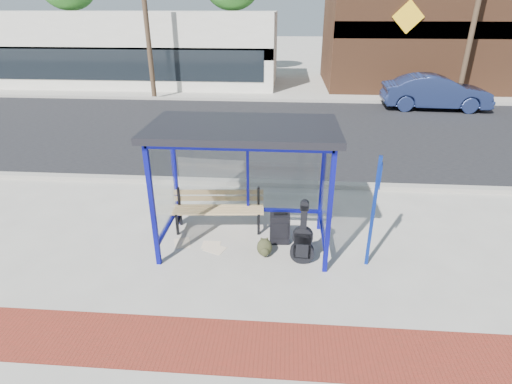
# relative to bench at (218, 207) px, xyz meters

# --- Properties ---
(ground) EXTENTS (120.00, 120.00, 0.00)m
(ground) POSITION_rel_bench_xyz_m (0.61, -0.61, -0.50)
(ground) COLOR #B2ADA0
(ground) RESTS_ON ground
(brick_paver_strip) EXTENTS (60.00, 1.00, 0.01)m
(brick_paver_strip) POSITION_rel_bench_xyz_m (0.61, -3.21, -0.50)
(brick_paver_strip) COLOR maroon
(brick_paver_strip) RESTS_ON ground
(curb_near) EXTENTS (60.00, 0.25, 0.12)m
(curb_near) POSITION_rel_bench_xyz_m (0.61, 2.29, -0.44)
(curb_near) COLOR gray
(curb_near) RESTS_ON ground
(street_asphalt) EXTENTS (60.00, 10.00, 0.00)m
(street_asphalt) POSITION_rel_bench_xyz_m (0.61, 7.39, -0.50)
(street_asphalt) COLOR black
(street_asphalt) RESTS_ON ground
(curb_far) EXTENTS (60.00, 0.25, 0.12)m
(curb_far) POSITION_rel_bench_xyz_m (0.61, 12.49, -0.44)
(curb_far) COLOR gray
(curb_far) RESTS_ON ground
(far_sidewalk) EXTENTS (60.00, 4.00, 0.01)m
(far_sidewalk) POSITION_rel_bench_xyz_m (0.61, 14.39, -0.50)
(far_sidewalk) COLOR #B2ADA0
(far_sidewalk) RESTS_ON ground
(bus_shelter) EXTENTS (3.30, 1.80, 2.42)m
(bus_shelter) POSITION_rel_bench_xyz_m (0.61, -0.54, 1.57)
(bus_shelter) COLOR #0D0F93
(bus_shelter) RESTS_ON ground
(storefront_white) EXTENTS (18.00, 6.04, 4.00)m
(storefront_white) POSITION_rel_bench_xyz_m (-8.39, 17.37, 1.50)
(storefront_white) COLOR silver
(storefront_white) RESTS_ON ground
(storefront_brown) EXTENTS (10.00, 7.08, 6.40)m
(storefront_brown) POSITION_rel_bench_xyz_m (8.61, 17.88, 2.70)
(storefront_brown) COLOR #59331E
(storefront_brown) RESTS_ON ground
(utility_pole_west) EXTENTS (1.60, 0.24, 8.00)m
(utility_pole_west) POSITION_rel_bench_xyz_m (-5.39, 12.79, 3.61)
(utility_pole_west) COLOR #4C3826
(utility_pole_west) RESTS_ON ground
(utility_pole_east) EXTENTS (1.60, 0.24, 8.00)m
(utility_pole_east) POSITION_rel_bench_xyz_m (9.61, 12.79, 3.61)
(utility_pole_east) COLOR #4C3826
(utility_pole_east) RESTS_ON ground
(bench) EXTENTS (1.90, 0.60, 0.88)m
(bench) POSITION_rel_bench_xyz_m (0.00, 0.00, 0.00)
(bench) COLOR black
(bench) RESTS_ON ground
(guitar_bag) EXTENTS (0.44, 0.15, 1.19)m
(guitar_bag) POSITION_rel_bench_xyz_m (1.71, -1.13, -0.06)
(guitar_bag) COLOR black
(guitar_bag) RESTS_ON ground
(suitcase) EXTENTS (0.40, 0.28, 0.67)m
(suitcase) POSITION_rel_bench_xyz_m (1.29, -0.48, -0.19)
(suitcase) COLOR black
(suitcase) RESTS_ON ground
(backpack) EXTENTS (0.31, 0.28, 0.34)m
(backpack) POSITION_rel_bench_xyz_m (1.01, -0.96, -0.34)
(backpack) COLOR #292B18
(backpack) RESTS_ON ground
(sign_post) EXTENTS (0.11, 0.26, 2.09)m
(sign_post) POSITION_rel_bench_xyz_m (2.89, -1.09, 0.68)
(sign_post) COLOR navy
(sign_post) RESTS_ON ground
(newspaper_a) EXTENTS (0.47, 0.42, 0.01)m
(newspaper_a) POSITION_rel_bench_xyz_m (0.05, -0.82, -0.50)
(newspaper_a) COLOR white
(newspaper_a) RESTS_ON ground
(newspaper_b) EXTENTS (0.41, 0.46, 0.01)m
(newspaper_b) POSITION_rel_bench_xyz_m (-0.64, -0.66, -0.50)
(newspaper_b) COLOR white
(newspaper_b) RESTS_ON ground
(newspaper_c) EXTENTS (0.36, 0.28, 0.01)m
(newspaper_c) POSITION_rel_bench_xyz_m (-0.05, -0.68, -0.50)
(newspaper_c) COLOR white
(newspaper_c) RESTS_ON ground
(parked_car) EXTENTS (4.69, 1.83, 1.52)m
(parked_car) POSITION_rel_bench_xyz_m (8.01, 11.42, 0.26)
(parked_car) COLOR #1C264E
(parked_car) RESTS_ON ground
(fire_hydrant) EXTENTS (0.31, 0.20, 0.68)m
(fire_hydrant) POSITION_rel_bench_xyz_m (10.55, 13.22, -0.13)
(fire_hydrant) COLOR #9D0D0B
(fire_hydrant) RESTS_ON ground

